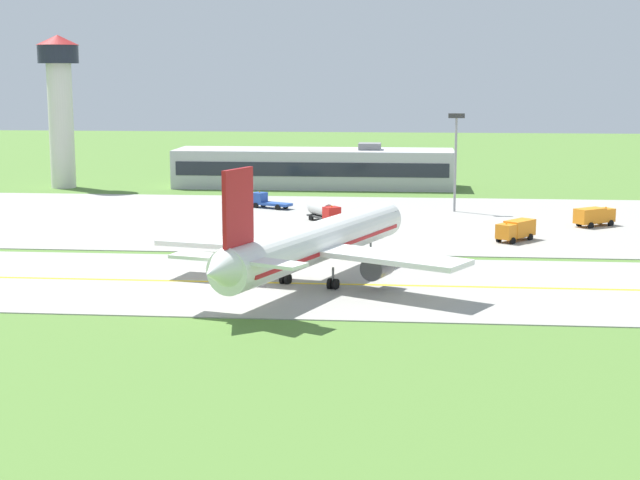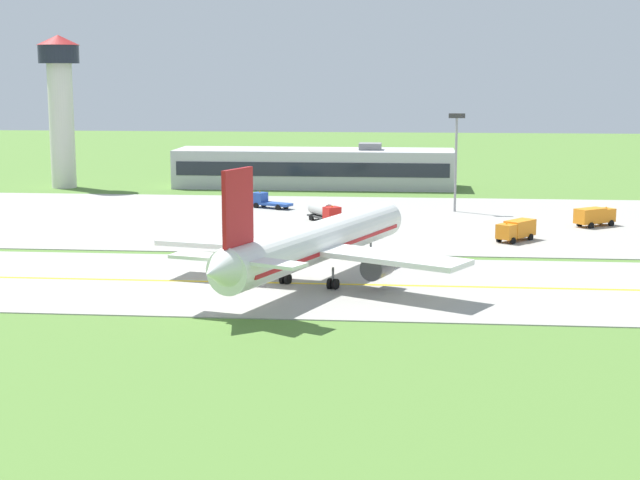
# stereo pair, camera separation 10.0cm
# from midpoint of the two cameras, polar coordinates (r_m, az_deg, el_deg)

# --- Properties ---
(ground_plane) EXTENTS (500.00, 500.00, 0.00)m
(ground_plane) POSITION_cam_midpoint_polar(r_m,az_deg,el_deg) (96.29, -4.87, -2.55)
(ground_plane) COLOR #517A33
(taxiway_strip) EXTENTS (240.00, 28.00, 0.10)m
(taxiway_strip) POSITION_cam_midpoint_polar(r_m,az_deg,el_deg) (96.28, -4.87, -2.52)
(taxiway_strip) COLOR #9E9B93
(taxiway_strip) RESTS_ON ground
(apron_pad) EXTENTS (140.00, 52.00, 0.10)m
(apron_pad) POSITION_cam_midpoint_polar(r_m,az_deg,el_deg) (136.28, 2.39, 1.15)
(apron_pad) COLOR #9E9B93
(apron_pad) RESTS_ON ground
(taxiway_centreline) EXTENTS (220.00, 0.60, 0.01)m
(taxiway_centreline) POSITION_cam_midpoint_polar(r_m,az_deg,el_deg) (96.27, -4.87, -2.49)
(taxiway_centreline) COLOR yellow
(taxiway_centreline) RESTS_ON taxiway_strip
(airplane_lead) EXTENTS (31.42, 38.13, 12.70)m
(airplane_lead) POSITION_cam_midpoint_polar(r_m,az_deg,el_deg) (94.70, -0.27, -0.17)
(airplane_lead) COLOR white
(airplane_lead) RESTS_ON ground
(service_truck_baggage) EXTENTS (6.64, 4.69, 2.59)m
(service_truck_baggage) POSITION_cam_midpoint_polar(r_m,az_deg,el_deg) (148.95, -3.22, 2.32)
(service_truck_baggage) COLOR #264CA5
(service_truck_baggage) RESTS_ON ground
(service_truck_fuel) EXTENTS (5.20, 6.05, 2.65)m
(service_truck_fuel) POSITION_cam_midpoint_polar(r_m,az_deg,el_deg) (134.89, 0.21, 1.70)
(service_truck_fuel) COLOR red
(service_truck_fuel) RESTS_ON ground
(service_truck_catering) EXTENTS (5.35, 5.96, 2.60)m
(service_truck_catering) POSITION_cam_midpoint_polar(r_m,az_deg,el_deg) (121.71, 11.44, 0.62)
(service_truck_catering) COLOR orange
(service_truck_catering) RESTS_ON ground
(service_truck_pushback) EXTENTS (6.06, 5.19, 2.60)m
(service_truck_pushback) POSITION_cam_midpoint_polar(r_m,az_deg,el_deg) (135.86, 15.83, 1.39)
(service_truck_pushback) COLOR orange
(service_truck_pushback) RESTS_ON ground
(terminal_building) EXTENTS (50.56, 12.16, 8.08)m
(terminal_building) POSITION_cam_midpoint_polar(r_m,az_deg,el_deg) (176.85, -0.35, 4.26)
(terminal_building) COLOR #B2B2B7
(terminal_building) RESTS_ON ground
(control_tower) EXTENTS (7.60, 7.60, 27.26)m
(control_tower) POSITION_cam_midpoint_polar(r_m,az_deg,el_deg) (181.28, -15.09, 8.16)
(control_tower) COLOR silver
(control_tower) RESTS_ON ground
(apron_light_mast) EXTENTS (2.40, 0.50, 14.70)m
(apron_light_mast) POSITION_cam_midpoint_polar(r_m,az_deg,el_deg) (145.37, 7.98, 5.28)
(apron_light_mast) COLOR gray
(apron_light_mast) RESTS_ON ground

